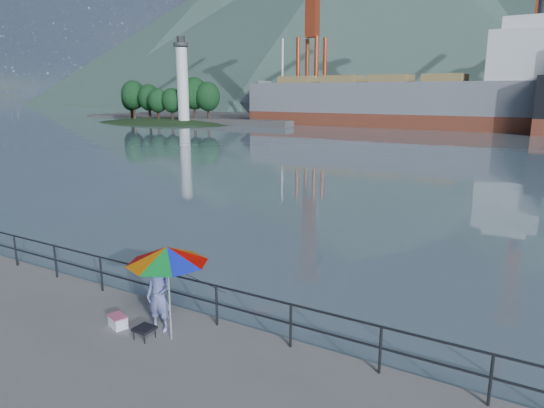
{
  "coord_description": "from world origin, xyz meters",
  "views": [
    {
      "loc": [
        9.56,
        -6.79,
        5.44
      ],
      "look_at": [
        1.98,
        6.0,
        2.0
      ],
      "focal_mm": 32.0,
      "sensor_mm": 36.0,
      "label": 1
    }
  ],
  "objects_px": {
    "beach_umbrella": "(167,255)",
    "fisherman": "(159,296)",
    "bulk_carrier": "(414,101)",
    "cooler_bag": "(118,322)"
  },
  "relations": [
    {
      "from": "cooler_bag",
      "to": "bulk_carrier",
      "type": "xyz_separation_m",
      "value": [
        -12.62,
        73.94,
        3.96
      ]
    },
    {
      "from": "beach_umbrella",
      "to": "cooler_bag",
      "type": "xyz_separation_m",
      "value": [
        -1.48,
        -0.21,
        -1.87
      ]
    },
    {
      "from": "beach_umbrella",
      "to": "bulk_carrier",
      "type": "xyz_separation_m",
      "value": [
        -14.1,
        73.73,
        2.09
      ]
    },
    {
      "from": "beach_umbrella",
      "to": "cooler_bag",
      "type": "relative_size",
      "value": 4.79
    },
    {
      "from": "cooler_bag",
      "to": "beach_umbrella",
      "type": "bearing_deg",
      "value": 25.9
    },
    {
      "from": "beach_umbrella",
      "to": "cooler_bag",
      "type": "height_order",
      "value": "beach_umbrella"
    },
    {
      "from": "beach_umbrella",
      "to": "fisherman",
      "type": "bearing_deg",
      "value": 158.12
    },
    {
      "from": "bulk_carrier",
      "to": "cooler_bag",
      "type": "bearing_deg",
      "value": -80.31
    },
    {
      "from": "fisherman",
      "to": "bulk_carrier",
      "type": "distance_m",
      "value": 74.83
    },
    {
      "from": "fisherman",
      "to": "bulk_carrier",
      "type": "height_order",
      "value": "bulk_carrier"
    }
  ]
}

